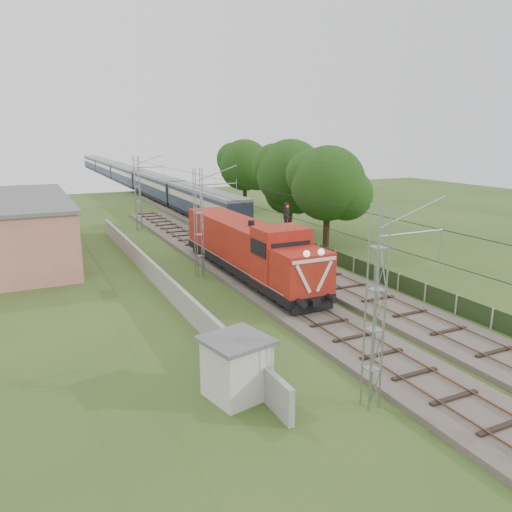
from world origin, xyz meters
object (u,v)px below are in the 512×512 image
coach_rake (128,175)px  signal_post (286,225)px  locomotive (248,248)px  relay_hut (237,367)px

coach_rake → signal_post: (-1.73, -66.58, 1.27)m
locomotive → signal_post: (3.27, 0.39, 1.35)m
locomotive → relay_hut: size_ratio=6.21×
locomotive → coach_rake: locomotive is taller
locomotive → coach_rake: 67.15m
signal_post → coach_rake: bearing=88.5°
coach_rake → signal_post: signal_post is taller
locomotive → relay_hut: 16.74m
locomotive → signal_post: signal_post is taller
locomotive → coach_rake: (5.00, 66.96, 0.08)m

